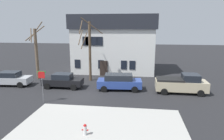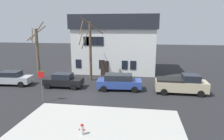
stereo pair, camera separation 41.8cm
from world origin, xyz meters
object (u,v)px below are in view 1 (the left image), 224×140
tree_bare_mid (89,49)px  car_black_sedan (63,81)px  tree_bare_near (36,51)px  car_silver_sedan (10,79)px  pickup_truck_beige (181,84)px  fire_hydrant (85,129)px  car_blue_wagon (119,82)px  building_main (114,43)px  street_sign_pole (42,81)px  bicycle_leaning (66,76)px

tree_bare_mid → car_black_sedan: (-2.29, -3.38, -3.24)m
tree_bare_near → car_silver_sedan: tree_bare_near is taller
tree_bare_mid → pickup_truck_beige: bearing=-18.6°
car_black_sedan → pickup_truck_beige: 12.88m
pickup_truck_beige → fire_hydrant: pickup_truck_beige is taller
car_blue_wagon → pickup_truck_beige: 6.50m
car_blue_wagon → tree_bare_near: bearing=162.4°
building_main → tree_bare_near: 11.18m
street_sign_pole → bicycle_leaning: 8.81m
tree_bare_mid → car_black_sedan: bearing=-124.1°
building_main → car_blue_wagon: 10.17m
tree_bare_near → car_black_sedan: bearing=-36.7°
fire_hydrant → street_sign_pole: street_sign_pole is taller
pickup_truck_beige → building_main: bearing=130.4°
tree_bare_mid → fire_hydrant: (2.89, -13.27, -3.56)m
tree_bare_near → bicycle_leaning: bearing=5.8°
car_blue_wagon → pickup_truck_beige: bearing=-1.7°
car_blue_wagon → fire_hydrant: bearing=-96.9°
car_silver_sedan → car_blue_wagon: bearing=-0.0°
car_silver_sedan → pickup_truck_beige: size_ratio=0.93×
car_blue_wagon → fire_hydrant: (-1.20, -9.90, -0.41)m
building_main → tree_bare_near: size_ratio=1.65×
tree_bare_mid → car_black_sedan: tree_bare_mid is taller
tree_bare_mid → pickup_truck_beige: size_ratio=1.51×
tree_bare_near → street_sign_pole: size_ratio=2.53×
building_main → pickup_truck_beige: bearing=-49.6°
car_silver_sedan → bicycle_leaning: bearing=36.3°
car_black_sedan → street_sign_pole: (-0.11, -4.66, 1.23)m
building_main → car_silver_sedan: 14.97m
tree_bare_mid → bicycle_leaning: size_ratio=4.46×
tree_bare_near → car_silver_sedan: 4.79m
car_blue_wagon → bicycle_leaning: car_blue_wagon is taller
car_black_sedan → pickup_truck_beige: bearing=-0.8°
pickup_truck_beige → street_sign_pole: street_sign_pole is taller
building_main → bicycle_leaning: size_ratio=7.01×
car_silver_sedan → bicycle_leaning: size_ratio=2.76×
pickup_truck_beige → tree_bare_near: bearing=168.1°
street_sign_pole → bicycle_leaning: size_ratio=1.68×
tree_bare_near → car_black_sedan: 6.58m
car_blue_wagon → street_sign_pole: (-6.49, -4.68, 1.14)m
car_black_sedan → car_blue_wagon: (6.39, 0.02, 0.09)m
car_silver_sedan → pickup_truck_beige: pickup_truck_beige is taller
car_blue_wagon → street_sign_pole: street_sign_pole is taller
car_blue_wagon → bicycle_leaning: (-7.48, 3.92, -0.54)m
tree_bare_near → car_blue_wagon: tree_bare_near is taller
tree_bare_near → street_sign_pole: (4.68, -8.22, -1.56)m
building_main → tree_bare_near: bearing=-148.1°
tree_bare_near → fire_hydrant: size_ratio=10.20×
building_main → car_blue_wagon: size_ratio=2.52×
building_main → pickup_truck_beige: 13.07m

